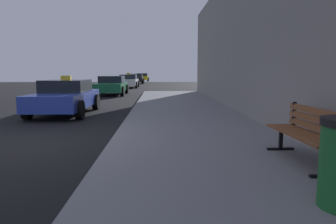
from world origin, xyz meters
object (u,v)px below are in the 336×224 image
Objects in this scene: bench at (308,130)px; car_black at (136,79)px; car_white at (128,81)px; car_yellow at (142,77)px; car_blue at (65,97)px; car_green at (112,85)px.

car_black is (-5.29, 35.35, -0.02)m from bench.
car_white is 18.75m from car_yellow.
car_blue is 0.96× the size of car_white.
car_yellow is (0.61, 28.09, 0.00)m from car_green.
car_black is at bearing -91.14° from car_blue.
car_yellow is (0.34, 9.22, 0.00)m from car_black.
car_green is 28.10m from car_yellow.
car_green is 9.35m from car_white.
car_green is at bearing 88.61° from car_white.
car_blue is 28.44m from car_black.
car_blue is 0.98× the size of car_black.
car_white is at bearing 89.71° from car_black.
car_black is at bearing 96.31° from bench.
car_yellow reaches higher than bench.
car_white reaches higher than bench.
car_green is 18.88m from car_black.
car_black is (0.05, 9.53, -0.00)m from car_white.
car_black is (0.57, 28.44, 0.00)m from car_blue.
car_green is at bearing 89.16° from car_black.
car_black is 1.00× the size of car_yellow.
car_white is 9.53m from car_black.
car_blue reaches higher than car_green.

